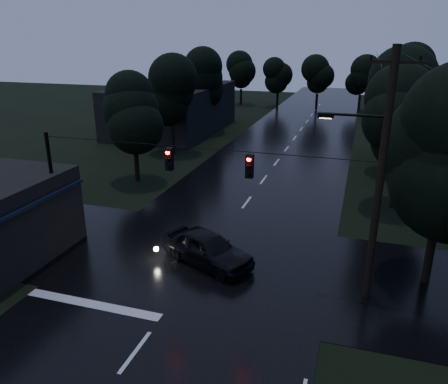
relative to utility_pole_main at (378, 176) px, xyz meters
The scene contains 15 objects.
main_road 21.06m from the utility_pole_main, 111.30° to the left, with size 12.00×120.00×0.02m, color black.
cross_street 9.14m from the utility_pole_main, behind, with size 60.00×9.00×0.02m, color black.
building_far_left 36.15m from the utility_pole_main, 126.44° to the left, with size 10.00×16.00×5.00m, color black.
utility_pole_main is the anchor object (origin of this frame).
utility_pole_far 17.08m from the utility_pole_main, 87.00° to the left, with size 2.00×0.30×7.50m.
anchor_pole_left 15.08m from the utility_pole_main, behind, with size 0.18×0.18×6.00m, color black.
span_signals 6.85m from the utility_pole_main, behind, with size 15.00×0.37×1.12m.
tree_corner_near 3.35m from the utility_pole_main, 37.67° to the left, with size 4.48×4.48×9.44m.
tree_left_a 19.76m from the utility_pole_main, 146.16° to the left, with size 3.92×3.92×8.26m.
tree_left_b 25.50m from the utility_pole_main, 131.84° to the left, with size 4.20×4.20×8.85m.
tree_left_c 33.94m from the utility_pole_main, 121.27° to the left, with size 4.48×4.48×9.44m.
tree_right_a 11.12m from the utility_pole_main, 81.77° to the left, with size 4.20×4.20×8.85m.
tree_right_b 19.14m from the utility_pole_main, 83.42° to the left, with size 4.48×4.48×9.44m.
tree_right_c 29.16m from the utility_pole_main, 84.50° to the left, with size 4.76×4.76×10.03m.
car 8.44m from the utility_pole_main, behind, with size 1.91×4.74×1.62m, color black.
Camera 1 is at (6.61, -5.75, 10.24)m, focal length 35.00 mm.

